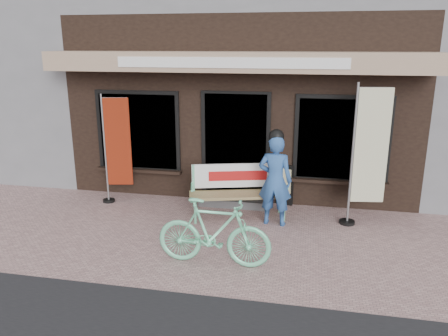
% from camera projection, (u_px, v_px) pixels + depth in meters
% --- Properties ---
extents(ground, '(70.00, 70.00, 0.00)m').
position_uv_depth(ground, '(214.00, 243.00, 6.95)').
color(ground, tan).
rests_on(ground, ground).
extents(storefront, '(7.00, 6.77, 6.00)m').
position_uv_depth(storefront, '(257.00, 47.00, 10.81)').
color(storefront, black).
rests_on(storefront, ground).
extents(bench, '(1.83, 0.91, 0.96)m').
position_uv_depth(bench, '(238.00, 187.00, 7.90)').
color(bench, '#72DFAB').
rests_on(bench, ground).
extents(person, '(0.62, 0.44, 1.69)m').
position_uv_depth(person, '(275.00, 179.00, 7.47)').
color(person, '#2B5496').
rests_on(person, ground).
extents(bicycle, '(1.65, 0.49, 0.99)m').
position_uv_depth(bicycle, '(214.00, 232.00, 6.16)').
color(bicycle, '#72DFAB').
rests_on(bicycle, ground).
extents(nobori_red, '(0.64, 0.28, 2.16)m').
position_uv_depth(nobori_red, '(116.00, 148.00, 8.47)').
color(nobori_red, gray).
rests_on(nobori_red, ground).
extents(nobori_cream, '(0.73, 0.31, 2.46)m').
position_uv_depth(nobori_cream, '(368.00, 154.00, 7.35)').
color(nobori_cream, gray).
rests_on(nobori_cream, ground).
extents(menu_stand, '(0.41, 0.19, 0.80)m').
position_uv_depth(menu_stand, '(283.00, 184.00, 8.54)').
color(menu_stand, black).
rests_on(menu_stand, ground).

